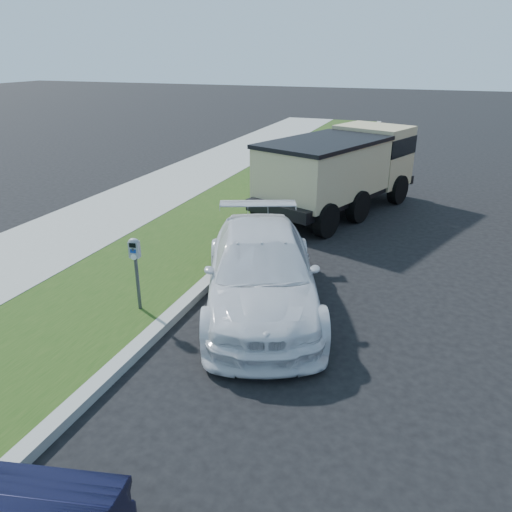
% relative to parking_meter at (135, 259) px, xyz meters
% --- Properties ---
extents(ground, '(120.00, 120.00, 0.00)m').
position_rel_parking_meter_xyz_m(ground, '(3.21, -0.01, -1.08)').
color(ground, black).
rests_on(ground, ground).
extents(streetside, '(6.12, 50.00, 0.15)m').
position_rel_parking_meter_xyz_m(streetside, '(-2.36, 1.99, -1.01)').
color(streetside, gray).
rests_on(streetside, ground).
extents(parking_meter, '(0.20, 0.15, 1.32)m').
position_rel_parking_meter_xyz_m(parking_meter, '(0.00, 0.00, 0.00)').
color(parking_meter, '#3F4247').
rests_on(parking_meter, ground).
extents(white_wagon, '(3.57, 5.15, 1.39)m').
position_rel_parking_meter_xyz_m(white_wagon, '(1.86, 1.13, -0.38)').
color(white_wagon, white).
rests_on(white_wagon, ground).
extents(dump_truck, '(3.92, 6.03, 2.22)m').
position_rel_parking_meter_xyz_m(dump_truck, '(2.00, 7.56, 0.18)').
color(dump_truck, black).
rests_on(dump_truck, ground).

